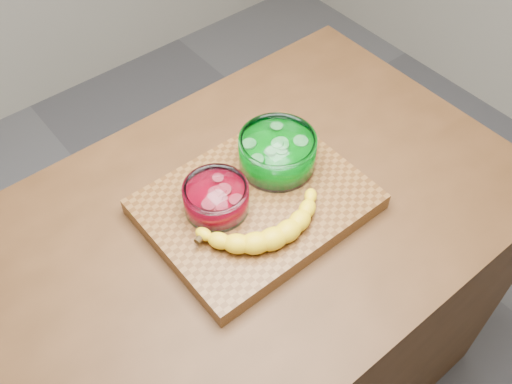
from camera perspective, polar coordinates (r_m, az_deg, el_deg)
ground at (r=2.01m, az=0.00°, el=-17.87°), size 3.50×3.50×0.00m
counter at (r=1.60m, az=0.00°, el=-11.79°), size 1.20×0.80×0.90m
cutting_board at (r=1.21m, az=0.00°, el=-1.22°), size 0.45×0.35×0.04m
bowl_red at (r=1.16m, az=-4.01°, el=-0.59°), size 0.13×0.13×0.06m
bowl_green at (r=1.23m, az=2.14°, el=3.96°), size 0.17×0.17×0.08m
banana at (r=1.13m, az=0.86°, el=-2.85°), size 0.29×0.17×0.04m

